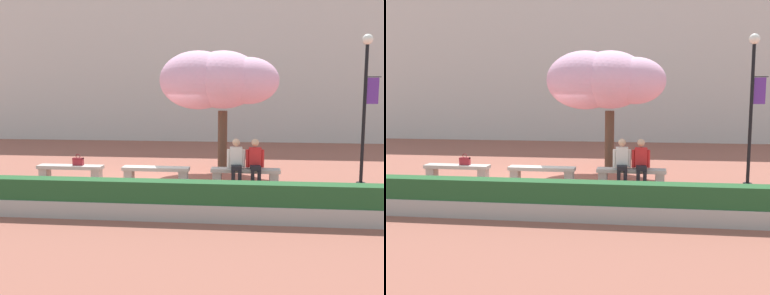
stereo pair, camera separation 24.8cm
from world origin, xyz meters
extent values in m
plane|color=#8E5142|center=(0.00, 0.00, 0.00)|extent=(100.00, 100.00, 0.00)
cube|color=beige|center=(0.00, 12.23, 5.04)|extent=(28.00, 4.00, 10.08)
cube|color=#ADA89E|center=(-2.55, 0.00, 0.40)|extent=(1.93, 0.44, 0.10)
cube|color=#ADA89E|center=(-3.34, 0.01, 0.17)|extent=(0.24, 0.34, 0.35)
cube|color=#ADA89E|center=(-1.75, -0.01, 0.17)|extent=(0.24, 0.34, 0.35)
cube|color=#ADA89E|center=(0.00, 0.00, 0.40)|extent=(1.93, 0.44, 0.10)
cube|color=#ADA89E|center=(-0.79, 0.01, 0.17)|extent=(0.24, 0.34, 0.35)
cube|color=#ADA89E|center=(0.79, -0.01, 0.17)|extent=(0.24, 0.34, 0.35)
cube|color=#ADA89E|center=(2.55, 0.00, 0.40)|extent=(1.93, 0.44, 0.10)
cube|color=#ADA89E|center=(1.75, 0.01, 0.17)|extent=(0.24, 0.34, 0.35)
cube|color=#ADA89E|center=(3.34, -0.01, 0.17)|extent=(0.24, 0.34, 0.35)
cube|color=black|center=(2.22, -0.42, 0.03)|extent=(0.11, 0.23, 0.06)
cylinder|color=black|center=(2.22, -0.36, 0.24)|extent=(0.10, 0.10, 0.42)
cube|color=black|center=(2.40, -0.41, 0.03)|extent=(0.11, 0.23, 0.06)
cylinder|color=black|center=(2.40, -0.35, 0.24)|extent=(0.10, 0.10, 0.42)
cube|color=black|center=(2.30, -0.18, 0.51)|extent=(0.30, 0.42, 0.12)
cube|color=silver|center=(2.28, 0.04, 0.78)|extent=(0.35, 0.24, 0.54)
sphere|color=tan|center=(2.28, 0.04, 1.19)|extent=(0.21, 0.21, 0.21)
cylinder|color=silver|center=(2.07, 0.01, 0.74)|extent=(0.09, 0.09, 0.50)
cylinder|color=silver|center=(2.49, 0.03, 0.74)|extent=(0.09, 0.09, 0.50)
cube|color=black|center=(2.75, -0.42, 0.03)|extent=(0.11, 0.23, 0.06)
cylinder|color=black|center=(2.74, -0.36, 0.24)|extent=(0.10, 0.10, 0.42)
cube|color=black|center=(2.93, -0.41, 0.03)|extent=(0.11, 0.23, 0.06)
cylinder|color=black|center=(2.92, -0.35, 0.24)|extent=(0.10, 0.10, 0.42)
cube|color=black|center=(2.82, -0.18, 0.51)|extent=(0.30, 0.42, 0.12)
cube|color=red|center=(2.81, 0.04, 0.78)|extent=(0.35, 0.24, 0.54)
sphere|color=tan|center=(2.81, 0.04, 1.19)|extent=(0.21, 0.21, 0.21)
cylinder|color=red|center=(2.60, 0.01, 0.74)|extent=(0.09, 0.09, 0.50)
cylinder|color=red|center=(3.02, 0.03, 0.74)|extent=(0.09, 0.09, 0.50)
cube|color=#A3232D|center=(-2.32, 0.03, 0.56)|extent=(0.30, 0.14, 0.22)
cube|color=maroon|center=(-2.32, 0.02, 0.65)|extent=(0.30, 0.15, 0.04)
torus|color=maroon|center=(-2.32, 0.03, 0.72)|extent=(0.14, 0.02, 0.14)
cylinder|color=#513828|center=(1.82, 1.87, 0.99)|extent=(0.30, 0.30, 1.98)
ellipsoid|color=#EAA8C6|center=(1.82, 1.87, 2.95)|extent=(2.42, 2.65, 1.82)
ellipsoid|color=#EAA8C6|center=(1.04, 1.80, 2.94)|extent=(2.45, 2.35, 1.84)
ellipsoid|color=#EAA8C6|center=(2.60, 1.58, 2.92)|extent=(1.92, 1.64, 1.44)
cylinder|color=black|center=(5.71, 0.07, 0.06)|extent=(0.24, 0.24, 0.12)
cylinder|color=black|center=(5.71, 0.07, 1.92)|extent=(0.09, 0.09, 3.83)
sphere|color=white|center=(5.71, 0.07, 3.97)|extent=(0.28, 0.28, 0.28)
cylinder|color=black|center=(5.91, 0.07, 2.99)|extent=(0.40, 0.02, 0.02)
cube|color=#5B2D8E|center=(5.91, 0.07, 2.62)|extent=(0.30, 0.02, 0.70)
cube|color=#ADA89E|center=(0.00, -3.58, 0.18)|extent=(11.78, 0.50, 0.36)
cube|color=#235128|center=(0.00, -3.58, 0.58)|extent=(11.68, 0.44, 0.44)
camera|label=1|loc=(2.44, -12.48, 2.66)|focal=42.00mm
camera|label=2|loc=(2.68, -12.45, 2.66)|focal=42.00mm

